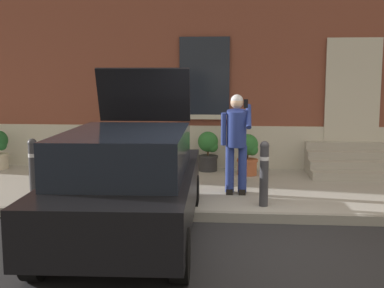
# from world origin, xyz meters

# --- Properties ---
(ground_plane) EXTENTS (80.00, 80.00, 0.00)m
(ground_plane) POSITION_xyz_m (0.00, 0.00, 0.00)
(ground_plane) COLOR #232326
(sidewalk) EXTENTS (24.00, 3.60, 0.15)m
(sidewalk) POSITION_xyz_m (0.00, 2.80, 0.07)
(sidewalk) COLOR #99968E
(sidewalk) RESTS_ON ground
(curb_edge) EXTENTS (24.00, 0.12, 0.15)m
(curb_edge) POSITION_xyz_m (0.00, 0.94, 0.07)
(curb_edge) COLOR gray
(curb_edge) RESTS_ON ground
(building_facade) EXTENTS (24.00, 1.52, 7.50)m
(building_facade) POSITION_xyz_m (0.01, 5.29, 3.73)
(building_facade) COLOR brown
(building_facade) RESTS_ON ground
(entrance_stoop) EXTENTS (1.97, 1.28, 0.64)m
(entrance_stoop) POSITION_xyz_m (2.32, 4.12, 0.39)
(entrance_stoop) COLOR #9E998E
(entrance_stoop) RESTS_ON sidewalk
(hatchback_car_black) EXTENTS (1.90, 4.12, 2.34)m
(hatchback_car_black) POSITION_xyz_m (-1.64, 0.03, 0.80)
(hatchback_car_black) COLOR black
(hatchback_car_black) RESTS_ON ground
(bollard_near_person) EXTENTS (0.15, 0.15, 1.04)m
(bollard_near_person) POSITION_xyz_m (0.25, 1.35, 0.71)
(bollard_near_person) COLOR #333338
(bollard_near_person) RESTS_ON sidewalk
(bollard_far_left) EXTENTS (0.15, 0.15, 1.04)m
(bollard_far_left) POSITION_xyz_m (-3.51, 1.35, 0.71)
(bollard_far_left) COLOR #333338
(bollard_far_left) RESTS_ON sidewalk
(person_on_phone) EXTENTS (0.51, 0.49, 1.75)m
(person_on_phone) POSITION_xyz_m (-0.18, 2.06, 1.15)
(person_on_phone) COLOR navy
(person_on_phone) RESTS_ON sidewalk
(planter_olive) EXTENTS (0.44, 0.44, 0.86)m
(planter_olive) POSITION_xyz_m (-3.10, 3.81, 0.61)
(planter_olive) COLOR #606B38
(planter_olive) RESTS_ON sidewalk
(planter_charcoal) EXTENTS (0.44, 0.44, 0.86)m
(planter_charcoal) POSITION_xyz_m (-0.77, 4.20, 0.61)
(planter_charcoal) COLOR #2D2D30
(planter_charcoal) RESTS_ON sidewalk
(planter_terracotta) EXTENTS (0.44, 0.44, 0.86)m
(planter_terracotta) POSITION_xyz_m (0.07, 3.82, 0.61)
(planter_terracotta) COLOR #B25B38
(planter_terracotta) RESTS_ON sidewalk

